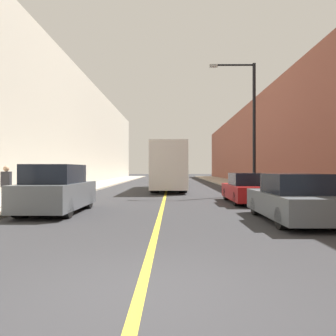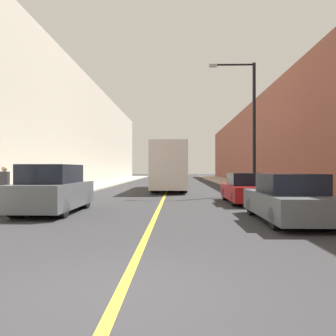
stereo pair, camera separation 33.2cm
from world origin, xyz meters
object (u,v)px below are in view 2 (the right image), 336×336
at_px(car_right_near, 288,200).
at_px(car_right_mid, 246,189).
at_px(street_lamp_right, 250,119).
at_px(bus, 170,166).
at_px(parked_suv_left, 53,190).
at_px(pedestrian, 4,186).

bearing_deg(car_right_near, car_right_mid, 91.35).
bearing_deg(car_right_mid, street_lamp_right, 75.31).
height_order(bus, car_right_mid, bus).
height_order(parked_suv_left, street_lamp_right, street_lamp_right).
xyz_separation_m(parked_suv_left, car_right_mid, (8.06, 3.70, -0.18)).
xyz_separation_m(bus, pedestrian, (-6.45, -12.95, -0.89)).
bearing_deg(street_lamp_right, car_right_near, -96.05).
bearing_deg(bus, parked_suv_left, -106.73).
bearing_deg(parked_suv_left, bus, 73.27).
bearing_deg(bus, car_right_mid, -68.68).
bearing_deg(car_right_near, street_lamp_right, 83.95).
height_order(bus, car_right_near, bus).
distance_m(bus, car_right_near, 16.22).
distance_m(parked_suv_left, car_right_mid, 8.87).
xyz_separation_m(street_lamp_right, pedestrian, (-11.59, -7.55, -3.81)).
bearing_deg(parked_suv_left, pedestrian, 160.81).
bearing_deg(pedestrian, car_right_mid, 15.61).
distance_m(car_right_near, car_right_mid, 5.61).
height_order(bus, street_lamp_right, street_lamp_right).
relative_size(car_right_mid, pedestrian, 2.69).
xyz_separation_m(bus, parked_suv_left, (-4.13, -13.75, -1.03)).
distance_m(bus, pedestrian, 14.49).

